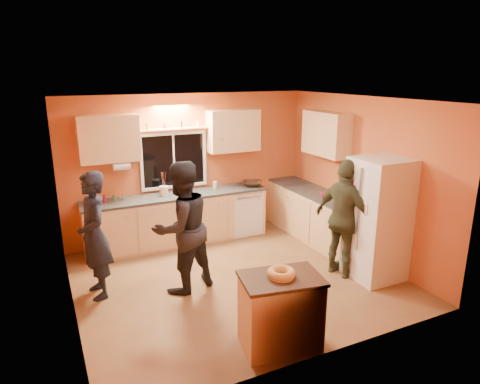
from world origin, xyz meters
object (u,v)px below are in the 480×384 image
island (280,311)px  person_left (94,235)px  refrigerator (378,219)px  person_right (345,219)px  person_center (182,228)px

island → person_left: (-1.66, 2.05, 0.44)m
refrigerator → island: bearing=-158.2°
person_left → person_right: bearing=67.9°
refrigerator → island: 2.34m
refrigerator → person_center: 2.82m
refrigerator → person_right: refrigerator is taller
refrigerator → person_right: size_ratio=1.02×
person_left → person_right: size_ratio=0.98×
island → person_right: bearing=42.6°
refrigerator → person_center: person_center is taller
refrigerator → person_right: 0.47m
person_left → person_center: bearing=65.8°
person_left → person_center: size_ratio=0.94×
refrigerator → island: size_ratio=1.88×
island → person_center: size_ratio=0.52×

